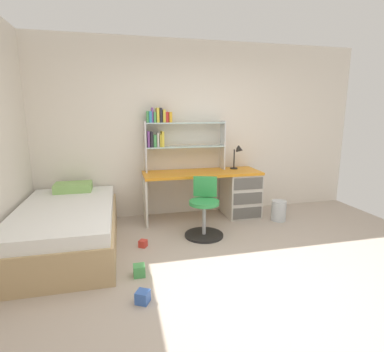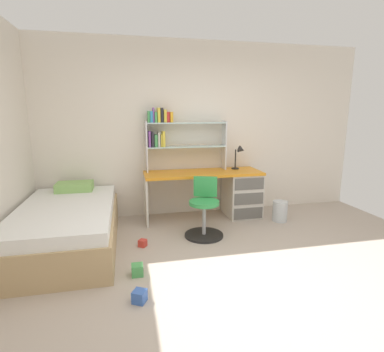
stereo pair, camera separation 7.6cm
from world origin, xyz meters
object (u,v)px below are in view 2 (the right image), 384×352
at_px(desk, 232,191).
at_px(swivel_chair, 204,214).
at_px(toy_block_red_0, 143,243).
at_px(toy_block_blue_2, 140,296).
at_px(desk_lamp, 240,154).
at_px(toy_block_green_1, 137,270).
at_px(bed_platform, 67,226).
at_px(waste_bin, 280,211).
at_px(bookshelf_hutch, 174,133).

xyz_separation_m(desk, swivel_chair, (-0.63, -0.69, -0.10)).
distance_m(desk, toy_block_red_0, 1.75).
bearing_deg(toy_block_blue_2, desk_lamp, 50.74).
bearing_deg(swivel_chair, desk_lamp, 45.02).
height_order(toy_block_green_1, toy_block_blue_2, toy_block_green_1).
distance_m(swivel_chair, toy_block_red_0, 0.90).
relative_size(desk_lamp, toy_block_green_1, 3.29).
xyz_separation_m(bed_platform, toy_block_red_0, (0.90, -0.19, -0.22)).
height_order(desk, waste_bin, desk).
bearing_deg(desk_lamp, bookshelf_hutch, 175.03).
relative_size(desk, bed_platform, 0.90).
distance_m(bookshelf_hutch, desk_lamp, 1.11).
xyz_separation_m(bookshelf_hutch, desk_lamp, (1.06, -0.09, -0.33)).
relative_size(bookshelf_hutch, swivel_chair, 1.60).
relative_size(bed_platform, toy_block_red_0, 22.90).
bearing_deg(desk, bed_platform, -163.90).
bearing_deg(swivel_chair, waste_bin, 12.88).
relative_size(desk, toy_block_red_0, 20.59).
bearing_deg(bed_platform, bookshelf_hutch, 30.72).
xyz_separation_m(desk_lamp, bed_platform, (-2.53, -0.78, -0.73)).
distance_m(swivel_chair, waste_bin, 1.32).
relative_size(desk, toy_block_green_1, 15.52).
xyz_separation_m(swivel_chair, waste_bin, (1.28, 0.29, -0.15)).
xyz_separation_m(bed_platform, toy_block_green_1, (0.81, -0.86, -0.21)).
relative_size(swivel_chair, toy_block_blue_2, 7.20).
relative_size(waste_bin, toy_block_green_1, 2.68).
bearing_deg(bed_platform, desk_lamp, 17.18).
height_order(bookshelf_hutch, toy_block_green_1, bookshelf_hutch).
xyz_separation_m(desk, waste_bin, (0.64, -0.40, -0.25)).
height_order(bookshelf_hutch, waste_bin, bookshelf_hutch).
bearing_deg(swivel_chair, desk, 47.62).
bearing_deg(desk, toy_block_green_1, -135.25).
relative_size(desk, desk_lamp, 4.71).
bearing_deg(swivel_chair, toy_block_red_0, -168.09).
bearing_deg(toy_block_blue_2, bed_platform, 121.39).
bearing_deg(toy_block_blue_2, toy_block_red_0, 85.45).
distance_m(bed_platform, waste_bin, 3.02).
distance_m(swivel_chair, toy_block_blue_2, 1.63).
bearing_deg(toy_block_blue_2, swivel_chair, 54.72).
distance_m(toy_block_red_0, toy_block_green_1, 0.68).
distance_m(swivel_chair, toy_block_green_1, 1.28).
bearing_deg(bookshelf_hutch, bed_platform, -149.28).
distance_m(bookshelf_hutch, bed_platform, 2.01).
xyz_separation_m(bookshelf_hutch, bed_platform, (-1.47, -0.87, -1.06)).
bearing_deg(toy_block_red_0, desk_lamp, 30.75).
distance_m(toy_block_red_0, toy_block_blue_2, 1.14).
bearing_deg(toy_block_blue_2, bookshelf_hutch, 73.21).
height_order(bookshelf_hutch, desk_lamp, bookshelf_hutch).
bearing_deg(toy_block_green_1, desk_lamp, 43.74).
distance_m(waste_bin, toy_block_green_1, 2.48).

